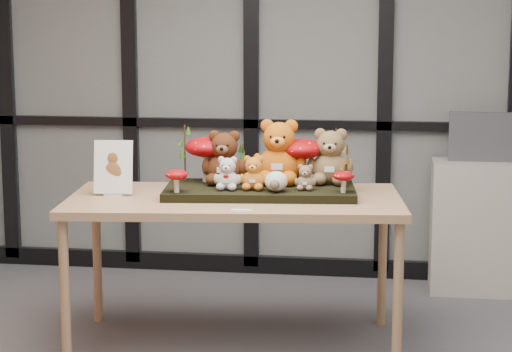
% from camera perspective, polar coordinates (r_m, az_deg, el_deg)
% --- Properties ---
extents(room_shell, '(5.00, 5.00, 5.00)m').
position_cam_1_polar(room_shell, '(3.79, 0.93, 8.58)').
color(room_shell, beige).
rests_on(room_shell, floor).
extents(glass_partition, '(4.90, 0.06, 2.78)m').
position_cam_1_polar(glass_partition, '(6.26, 3.82, 6.52)').
color(glass_partition, '#2D383F').
rests_on(glass_partition, floor).
extents(display_table, '(1.84, 1.06, 0.82)m').
position_cam_1_polar(display_table, '(4.92, -1.32, -2.02)').
color(display_table, '#A57D59').
rests_on(display_table, floor).
extents(diorama_tray, '(1.06, 0.61, 0.04)m').
position_cam_1_polar(diorama_tray, '(4.96, 0.24, -0.91)').
color(diorama_tray, black).
rests_on(diorama_tray, display_table).
extents(bear_pooh_yellow, '(0.32, 0.30, 0.39)m').
position_cam_1_polar(bear_pooh_yellow, '(5.04, 1.44, 1.73)').
color(bear_pooh_yellow, '#CD5E0F').
rests_on(bear_pooh_yellow, diorama_tray).
extents(bear_brown_medium, '(0.27, 0.25, 0.32)m').
position_cam_1_polar(bear_brown_medium, '(5.02, -1.96, 1.33)').
color(bear_brown_medium, '#45200E').
rests_on(bear_brown_medium, diorama_tray).
extents(bear_tan_back, '(0.28, 0.25, 0.33)m').
position_cam_1_polar(bear_tan_back, '(5.04, 4.61, 1.40)').
color(bear_tan_back, brown).
rests_on(bear_tan_back, diorama_tray).
extents(bear_small_yellow, '(0.16, 0.15, 0.20)m').
position_cam_1_polar(bear_small_yellow, '(4.85, -0.14, 0.31)').
color(bear_small_yellow, orange).
rests_on(bear_small_yellow, diorama_tray).
extents(bear_white_bow, '(0.16, 0.15, 0.19)m').
position_cam_1_polar(bear_white_bow, '(4.86, -1.76, 0.29)').
color(bear_white_bow, beige).
rests_on(bear_white_bow, diorama_tray).
extents(bear_beige_small, '(0.12, 0.11, 0.15)m').
position_cam_1_polar(bear_beige_small, '(4.85, 3.06, 0.01)').
color(bear_beige_small, '#87674E').
rests_on(bear_beige_small, diorama_tray).
extents(plush_cream_hedgehog, '(0.10, 0.09, 0.12)m').
position_cam_1_polar(plush_cream_hedgehog, '(4.80, 1.25, -0.27)').
color(plush_cream_hedgehog, white).
rests_on(plush_cream_hedgehog, diorama_tray).
extents(mushroom_back_left, '(0.25, 0.25, 0.27)m').
position_cam_1_polar(mushroom_back_left, '(5.10, -3.00, 1.18)').
color(mushroom_back_left, '#8F0408').
rests_on(mushroom_back_left, diorama_tray).
extents(mushroom_back_right, '(0.24, 0.24, 0.26)m').
position_cam_1_polar(mushroom_back_right, '(5.07, 2.82, 1.08)').
color(mushroom_back_right, '#8F0408').
rests_on(mushroom_back_right, diorama_tray).
extents(mushroom_front_left, '(0.12, 0.12, 0.13)m').
position_cam_1_polar(mushroom_front_left, '(4.80, -4.92, -0.23)').
color(mushroom_front_left, '#8F0408').
rests_on(mushroom_front_left, diorama_tray).
extents(mushroom_front_right, '(0.11, 0.11, 0.12)m').
position_cam_1_polar(mushroom_front_right, '(4.79, 5.40, -0.29)').
color(mushroom_front_right, '#8F0408').
rests_on(mushroom_front_right, diorama_tray).
extents(sprig_green_far_left, '(0.05, 0.05, 0.32)m').
position_cam_1_polar(sprig_green_far_left, '(5.09, -4.40, 1.39)').
color(sprig_green_far_left, '#0F380C').
rests_on(sprig_green_far_left, diorama_tray).
extents(sprig_green_mid_left, '(0.05, 0.05, 0.25)m').
position_cam_1_polar(sprig_green_mid_left, '(5.14, -2.85, 1.09)').
color(sprig_green_mid_left, '#0F380C').
rests_on(sprig_green_mid_left, diorama_tray).
extents(sprig_dry_far_right, '(0.05, 0.05, 0.30)m').
position_cam_1_polar(sprig_dry_far_right, '(5.04, 4.93, 1.23)').
color(sprig_dry_far_right, brown).
rests_on(sprig_dry_far_right, diorama_tray).
extents(sprig_dry_mid_right, '(0.05, 0.05, 0.23)m').
position_cam_1_polar(sprig_dry_mid_right, '(4.92, 5.61, 0.59)').
color(sprig_dry_mid_right, brown).
rests_on(sprig_dry_mid_right, diorama_tray).
extents(sprig_green_centre, '(0.05, 0.05, 0.20)m').
position_cam_1_polar(sprig_green_centre, '(5.14, -0.80, 0.85)').
color(sprig_green_centre, '#0F380C').
rests_on(sprig_green_centre, diorama_tray).
extents(sign_holder, '(0.21, 0.08, 0.29)m').
position_cam_1_polar(sign_holder, '(4.98, -8.78, 0.37)').
color(sign_holder, silver).
rests_on(sign_holder, display_table).
extents(label_card, '(0.10, 0.03, 0.00)m').
position_cam_1_polar(label_card, '(4.56, -0.90, -2.10)').
color(label_card, white).
rests_on(label_card, display_table).
extents(cabinet, '(0.64, 0.37, 0.85)m').
position_cam_1_polar(cabinet, '(6.18, 13.67, -3.06)').
color(cabinet, '#AAA298').
rests_on(cabinet, floor).
extents(monitor, '(0.45, 0.05, 0.32)m').
position_cam_1_polar(monitor, '(6.10, 13.87, 2.35)').
color(monitor, '#47494E').
rests_on(monitor, cabinet).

